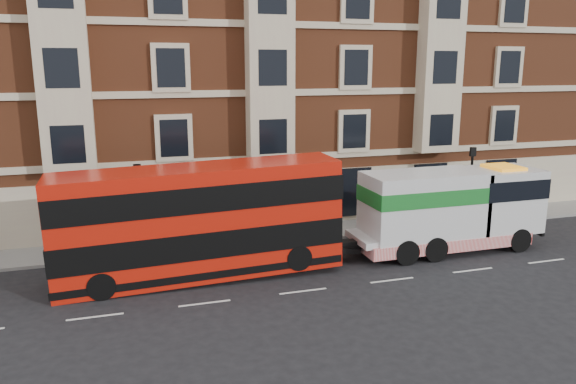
% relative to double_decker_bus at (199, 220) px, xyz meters
% --- Properties ---
extents(ground, '(120.00, 120.00, 0.00)m').
position_rel_double_decker_bus_xyz_m(ground, '(3.72, -2.78, -2.57)').
color(ground, black).
rests_on(ground, ground).
extents(sidewalk, '(90.00, 3.00, 0.15)m').
position_rel_double_decker_bus_xyz_m(sidewalk, '(3.72, 4.72, -2.49)').
color(sidewalk, slate).
rests_on(sidewalk, ground).
extents(victorian_terrace, '(45.00, 12.00, 20.40)m').
position_rel_double_decker_bus_xyz_m(victorian_terrace, '(4.22, 12.22, 7.50)').
color(victorian_terrace, brown).
rests_on(victorian_terrace, ground).
extents(lamp_post_west, '(0.35, 0.15, 4.35)m').
position_rel_double_decker_bus_xyz_m(lamp_post_west, '(-2.28, 3.42, 0.11)').
color(lamp_post_west, black).
rests_on(lamp_post_west, sidewalk).
extents(lamp_post_east, '(0.35, 0.15, 4.35)m').
position_rel_double_decker_bus_xyz_m(lamp_post_east, '(15.72, 3.42, 0.11)').
color(lamp_post_east, black).
rests_on(lamp_post_east, sidewalk).
extents(double_decker_bus, '(11.97, 2.75, 4.85)m').
position_rel_double_decker_bus_xyz_m(double_decker_bus, '(0.00, 0.00, 0.00)').
color(double_decker_bus, red).
rests_on(double_decker_bus, ground).
extents(tow_truck, '(9.59, 2.83, 4.00)m').
position_rel_double_decker_bus_xyz_m(tow_truck, '(12.06, 0.00, -0.45)').
color(tow_truck, silver).
rests_on(tow_truck, ground).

